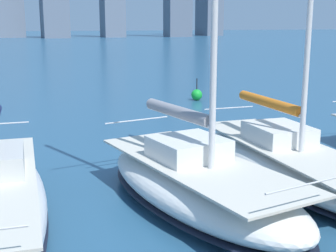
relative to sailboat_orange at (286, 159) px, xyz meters
The scene contains 3 objects.
sailboat_orange is the anchor object (origin of this frame).
sailboat_grey 3.76m from the sailboat_orange, 18.19° to the left, with size 4.26×8.29×12.32m.
channel_buoy 15.49m from the sailboat_orange, 103.58° to the right, with size 0.70×0.70×1.40m.
Camera 1 is at (4.00, 4.00, 4.80)m, focal length 50.00 mm.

